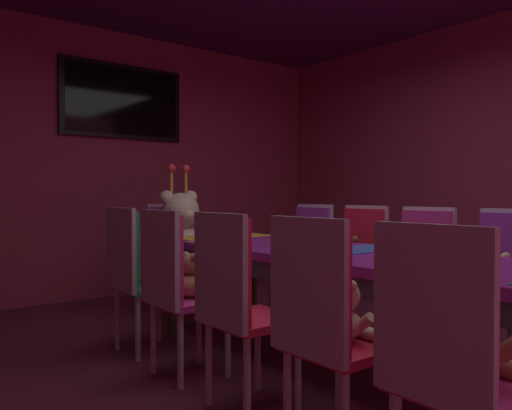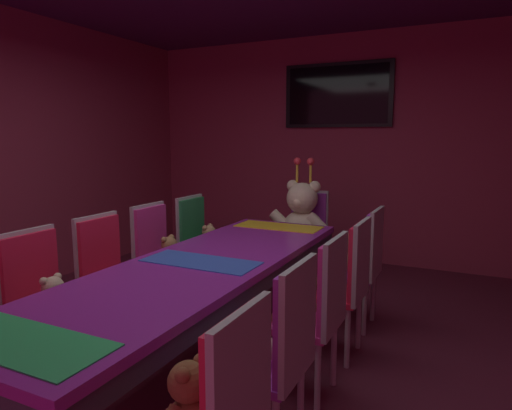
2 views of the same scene
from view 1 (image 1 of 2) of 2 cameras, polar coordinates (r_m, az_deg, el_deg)
name	(u,v)px [view 1 (image 1 of 2)]	position (r m, az deg, el deg)	size (l,w,h in m)	color
ground_plane	(345,376)	(3.25, 9.81, -18.13)	(7.90, 7.90, 0.00)	#591E33
wall_back	(120,164)	(5.73, -14.83, 4.44)	(5.20, 0.12, 2.80)	#99334C
banquet_table	(345,265)	(3.09, 9.86, -6.58)	(0.90, 3.05, 0.75)	purple
chair_left_0	(444,347)	(1.78, 20.11, -14.48)	(0.42, 0.41, 0.98)	#CC338C
teddy_left_0	(469,338)	(1.90, 22.49, -13.39)	(0.27, 0.35, 0.33)	#9E7247
chair_left_1	(321,314)	(2.12, 7.20, -11.81)	(0.42, 0.41, 0.98)	red
teddy_left_1	(345,314)	(2.23, 9.81, -11.82)	(0.22, 0.28, 0.27)	beige
chair_left_2	(233,292)	(2.55, -2.57, -9.59)	(0.42, 0.41, 0.98)	red
chair_left_3	(172,277)	(3.04, -9.30, -7.84)	(0.42, 0.41, 0.98)	#CC338C
teddy_left_3	(193,278)	(3.12, -6.99, -8.02)	(0.22, 0.29, 0.27)	#9E7247
chair_left_4	(132,265)	(3.57, -13.56, -6.51)	(0.42, 0.41, 0.98)	#268C4C
teddy_left_4	(151,267)	(3.64, -11.50, -6.75)	(0.22, 0.28, 0.27)	tan
chair_right_1	(507,274)	(3.47, 25.98, -6.84)	(0.42, 0.41, 0.98)	purple
teddy_right_1	(495,279)	(3.34, 24.90, -7.45)	(0.23, 0.29, 0.28)	beige
chair_right_2	(422,263)	(3.76, 17.87, -6.16)	(0.42, 0.41, 0.98)	#CC338C
teddy_right_2	(409,267)	(3.64, 16.59, -6.54)	(0.25, 0.32, 0.30)	olive
chair_right_3	(360,255)	(4.11, 11.38, -5.48)	(0.42, 0.41, 0.98)	red
teddy_right_3	(347,258)	(4.01, 10.03, -5.79)	(0.25, 0.32, 0.30)	brown
chair_right_4	(308,249)	(4.49, 5.82, -4.91)	(0.42, 0.41, 0.98)	purple
teddy_right_4	(296,251)	(4.39, 4.44, -5.05)	(0.26, 0.34, 0.32)	#9E7247
throne_chair	(172,247)	(4.72, -9.26, -4.61)	(0.41, 0.42, 0.98)	purple
king_teddy_bear	(182,232)	(4.57, -8.23, -3.01)	(0.68, 0.53, 0.88)	beige
wall_tv	(123,102)	(5.72, -14.49, 11.01)	(1.33, 0.06, 0.77)	black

